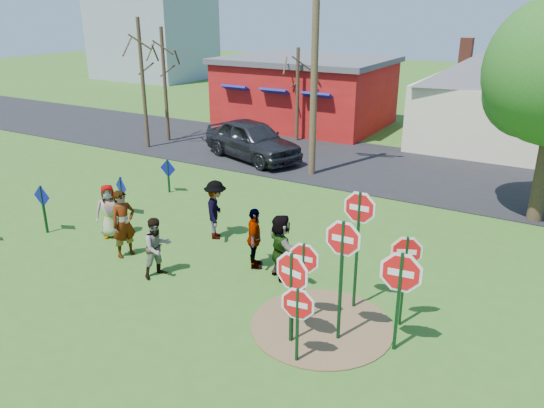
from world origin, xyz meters
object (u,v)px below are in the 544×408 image
(person_a, at_px, (109,211))
(utility_pole, at_px, (315,58))
(suv, at_px, (252,140))
(stop_sign_d, at_px, (406,259))
(stop_sign_b, at_px, (359,221))
(stop_sign_c, at_px, (342,254))
(stop_sign_a, at_px, (292,279))
(person_b, at_px, (124,224))

(person_a, bearing_deg, utility_pole, 28.71)
(person_a, distance_m, suv, 9.65)
(stop_sign_d, bearing_deg, stop_sign_b, 147.49)
(stop_sign_c, xyz_separation_m, stop_sign_d, (0.98, 1.21, -0.40))
(utility_pole, bearing_deg, stop_sign_b, -58.42)
(suv, distance_m, utility_pole, 5.21)
(stop_sign_b, relative_size, person_a, 1.82)
(stop_sign_c, height_order, person_a, stop_sign_c)
(stop_sign_a, bearing_deg, stop_sign_d, 56.78)
(person_a, bearing_deg, stop_sign_d, -46.79)
(person_a, xyz_separation_m, utility_pole, (2.57, 8.87, 3.96))
(stop_sign_d, bearing_deg, person_b, 159.29)
(stop_sign_b, distance_m, suv, 13.26)
(stop_sign_b, relative_size, stop_sign_c, 1.05)
(stop_sign_a, height_order, utility_pole, utility_pole)
(stop_sign_b, bearing_deg, person_b, -176.42)
(stop_sign_c, height_order, person_b, stop_sign_c)
(stop_sign_c, relative_size, utility_pole, 0.32)
(stop_sign_a, distance_m, suv, 14.33)
(stop_sign_c, distance_m, stop_sign_d, 1.61)
(stop_sign_a, bearing_deg, suv, 137.49)
(stop_sign_c, relative_size, suv, 0.55)
(stop_sign_a, distance_m, stop_sign_d, 2.56)
(person_b, bearing_deg, utility_pole, 9.30)
(stop_sign_a, bearing_deg, person_b, 179.97)
(person_a, xyz_separation_m, suv, (-0.86, 9.61, 0.10))
(stop_sign_d, xyz_separation_m, utility_pole, (-6.69, 9.14, 3.15))
(stop_sign_a, xyz_separation_m, person_a, (-7.44, 2.06, -0.67))
(utility_pole, bearing_deg, stop_sign_c, -61.11)
(stop_sign_b, height_order, suv, stop_sign_b)
(person_a, bearing_deg, stop_sign_b, -45.83)
(person_b, relative_size, utility_pole, 0.22)
(person_b, bearing_deg, stop_sign_a, -85.77)
(person_a, relative_size, utility_pole, 0.18)
(stop_sign_a, height_order, suv, stop_sign_a)
(stop_sign_d, xyz_separation_m, person_a, (-9.26, 0.26, -0.80))
(stop_sign_c, xyz_separation_m, suv, (-9.13, 11.08, -1.11))
(stop_sign_d, xyz_separation_m, person_b, (-7.88, -0.50, -0.66))
(suv, bearing_deg, stop_sign_c, -121.13)
(person_a, height_order, person_b, person_b)
(stop_sign_d, bearing_deg, stop_sign_c, -153.34)
(stop_sign_a, xyz_separation_m, stop_sign_b, (0.64, 1.97, 0.72))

